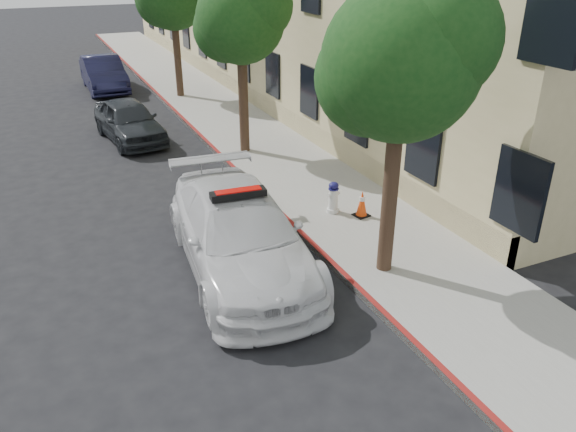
{
  "coord_description": "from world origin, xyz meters",
  "views": [
    {
      "loc": [
        -2.94,
        -10.11,
        6.05
      ],
      "look_at": [
        1.4,
        -0.6,
        1.0
      ],
      "focal_mm": 35.0,
      "sensor_mm": 36.0,
      "label": 1
    }
  ],
  "objects_px": {
    "fire_hydrant": "(333,198)",
    "traffic_cone": "(362,203)",
    "police_car": "(240,233)",
    "parked_car_mid": "(129,121)",
    "parked_car_far": "(104,74)"
  },
  "relations": [
    {
      "from": "parked_car_far",
      "to": "traffic_cone",
      "type": "distance_m",
      "value": 17.08
    },
    {
      "from": "police_car",
      "to": "parked_car_mid",
      "type": "bearing_deg",
      "value": 98.12
    },
    {
      "from": "parked_car_mid",
      "to": "traffic_cone",
      "type": "xyz_separation_m",
      "value": [
        3.91,
        -8.71,
        -0.22
      ]
    },
    {
      "from": "police_car",
      "to": "traffic_cone",
      "type": "relative_size",
      "value": 8.82
    },
    {
      "from": "traffic_cone",
      "to": "fire_hydrant",
      "type": "bearing_deg",
      "value": 137.92
    },
    {
      "from": "parked_car_mid",
      "to": "fire_hydrant",
      "type": "xyz_separation_m",
      "value": [
        3.39,
        -8.24,
        -0.16
      ]
    },
    {
      "from": "police_car",
      "to": "traffic_cone",
      "type": "bearing_deg",
      "value": 19.49
    },
    {
      "from": "police_car",
      "to": "traffic_cone",
      "type": "xyz_separation_m",
      "value": [
        3.42,
        0.87,
        -0.34
      ]
    },
    {
      "from": "police_car",
      "to": "parked_car_mid",
      "type": "height_order",
      "value": "police_car"
    },
    {
      "from": "parked_car_mid",
      "to": "fire_hydrant",
      "type": "height_order",
      "value": "parked_car_mid"
    },
    {
      "from": "parked_car_mid",
      "to": "traffic_cone",
      "type": "relative_size",
      "value": 6.19
    },
    {
      "from": "police_car",
      "to": "parked_car_far",
      "type": "xyz_separation_m",
      "value": [
        -0.2,
        17.56,
        -0.05
      ]
    },
    {
      "from": "fire_hydrant",
      "to": "traffic_cone",
      "type": "height_order",
      "value": "fire_hydrant"
    },
    {
      "from": "parked_car_mid",
      "to": "parked_car_far",
      "type": "distance_m",
      "value": 7.98
    },
    {
      "from": "fire_hydrant",
      "to": "traffic_cone",
      "type": "bearing_deg",
      "value": -53.5
    }
  ]
}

